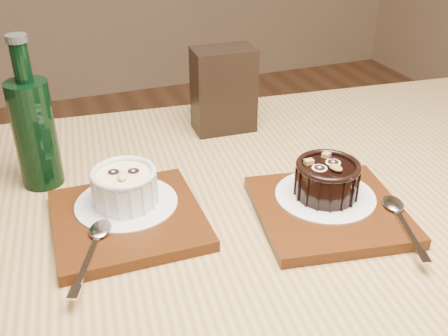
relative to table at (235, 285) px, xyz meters
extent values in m
cube|color=olive|center=(0.00, 0.00, 0.07)|extent=(1.27, 0.91, 0.04)
cylinder|color=olive|center=(0.58, 0.30, -0.30)|extent=(0.06, 0.06, 0.71)
cube|color=#46210B|center=(-0.12, 0.06, 0.10)|extent=(0.18, 0.18, 0.01)
cylinder|color=silver|center=(-0.12, 0.08, 0.11)|extent=(0.13, 0.13, 0.00)
cylinder|color=silver|center=(-0.12, 0.08, 0.13)|extent=(0.08, 0.08, 0.04)
cylinder|color=#FFE29B|center=(-0.12, 0.08, 0.15)|extent=(0.07, 0.07, 0.00)
torus|color=silver|center=(-0.12, 0.08, 0.15)|extent=(0.08, 0.08, 0.01)
cylinder|color=black|center=(-0.13, 0.09, 0.15)|extent=(0.02, 0.02, 0.00)
cylinder|color=black|center=(-0.10, 0.08, 0.15)|extent=(0.02, 0.02, 0.00)
ellipsoid|color=#D9BD7F|center=(-0.12, 0.07, 0.15)|extent=(0.02, 0.02, 0.01)
cube|color=#46210B|center=(0.12, -0.02, 0.10)|extent=(0.21, 0.21, 0.01)
cylinder|color=silver|center=(0.13, 0.01, 0.11)|extent=(0.13, 0.13, 0.00)
cylinder|color=black|center=(0.13, 0.01, 0.13)|extent=(0.08, 0.08, 0.04)
cylinder|color=black|center=(0.13, 0.01, 0.15)|extent=(0.07, 0.07, 0.00)
torus|color=black|center=(0.13, 0.01, 0.15)|extent=(0.08, 0.08, 0.01)
cylinder|color=black|center=(0.12, 0.01, 0.15)|extent=(0.02, 0.02, 0.00)
cylinder|color=black|center=(0.14, 0.01, 0.15)|extent=(0.02, 0.02, 0.00)
ellipsoid|color=#945C30|center=(0.13, -0.01, 0.15)|extent=(0.02, 0.02, 0.01)
cube|color=brown|center=(0.11, 0.02, 0.15)|extent=(0.01, 0.01, 0.01)
cube|color=brown|center=(0.14, 0.03, 0.15)|extent=(0.01, 0.01, 0.01)
cube|color=black|center=(0.09, 0.28, 0.16)|extent=(0.10, 0.06, 0.14)
cylinder|color=black|center=(-0.21, 0.20, 0.17)|extent=(0.06, 0.06, 0.15)
cylinder|color=black|center=(-0.21, 0.20, 0.27)|extent=(0.02, 0.02, 0.05)
cylinder|color=#333333|center=(-0.21, 0.20, 0.30)|extent=(0.03, 0.03, 0.01)
camera|label=1|loc=(-0.20, -0.48, 0.48)|focal=42.00mm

